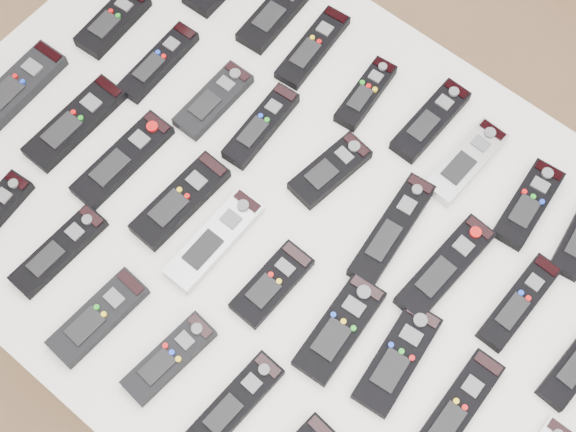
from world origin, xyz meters
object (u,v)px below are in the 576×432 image
Objects in this scene: remote_15 at (392,230)px; remote_25 at (340,328)px; remote_2 at (277,12)px; remote_10 at (113,21)px; remote_6 at (466,162)px; remote_3 at (313,47)px; remote_20 at (75,123)px; remote_17 at (519,302)px; remote_34 at (235,403)px; remote_24 at (272,284)px; remote_31 at (59,251)px; remote_23 at (214,240)px; remote_27 at (455,411)px; remote_33 at (169,358)px; remote_32 at (98,317)px; remote_16 at (445,268)px; remote_11 at (159,62)px; remote_5 at (430,121)px; remote_19 at (18,87)px; remote_14 at (330,170)px; remote_4 at (366,94)px; remote_13 at (261,126)px; remote_22 at (180,200)px; remote_7 at (528,204)px; remote_26 at (397,358)px; table at (288,234)px; remote_12 at (214,100)px; remote_21 at (123,160)px.

remote_15 is 1.17× the size of remote_25.
remote_2 is 0.30m from remote_10.
remote_3 is at bearing 179.13° from remote_6.
remote_20 is (-0.54, -0.18, -0.00)m from remote_15.
remote_17 is (0.86, 0.02, -0.00)m from remote_10.
remote_6 is 0.99× the size of remote_34.
remote_24 is (-0.09, -0.19, -0.00)m from remote_15.
remote_3 is at bearing 85.02° from remote_31.
remote_34 is (0.20, -0.18, 0.00)m from remote_23.
remote_25 is (0.24, 0.01, 0.00)m from remote_23.
remote_10 is 0.58m from remote_24.
remote_6 reaches higher than remote_25.
remote_27 is 0.66m from remote_31.
remote_24 is at bearing 82.05° from remote_33.
remote_17 is 0.99× the size of remote_31.
remote_16 is at bearing 51.18° from remote_32.
remote_5 is at bearing 22.79° from remote_11.
remote_19 is 1.30× the size of remote_24.
remote_3 is at bearing 60.52° from remote_20.
remote_2 is at bearing 64.71° from remote_11.
remote_16 is 0.12m from remote_17.
remote_11 is at bearing -168.32° from remote_14.
remote_4 is at bearing 130.38° from remote_15.
remote_15 is 0.10m from remote_16.
remote_13 is 0.92× the size of remote_22.
remote_7 is 0.77m from remote_20.
remote_17 and remote_25 have the same top height.
remote_25 reaches higher than remote_26.
remote_7 reaches higher than table.
remote_12 is 0.19m from remote_21.
remote_16 is at bearing 93.30° from remote_26.
remote_11 is 0.53m from remote_33.
remote_27 is 1.19× the size of remote_32.
remote_19 is 0.94× the size of remote_27.
remote_6 is 0.39m from remote_24.
remote_31 is (-0.30, -0.17, 0.00)m from remote_24.
remote_13 is 0.86× the size of remote_16.
remote_5 is at bearing 40.01° from remote_20.
remote_2 is 0.93× the size of remote_16.
remote_21 is (-0.10, -0.38, 0.00)m from remote_3.
remote_22 is at bearing 175.73° from remote_26.
remote_12 reaches higher than remote_3.
remote_15 is at bearing 122.53° from remote_26.
remote_2 reaches higher than remote_3.
remote_11 is at bearing -138.87° from remote_3.
remote_6 is 0.89× the size of remote_23.
remote_16 is at bearing 32.05° from remote_23.
remote_7 is at bearing 46.38° from remote_23.
remote_16 reaches higher than remote_11.
remote_19 is (-0.15, -0.19, 0.00)m from remote_11.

